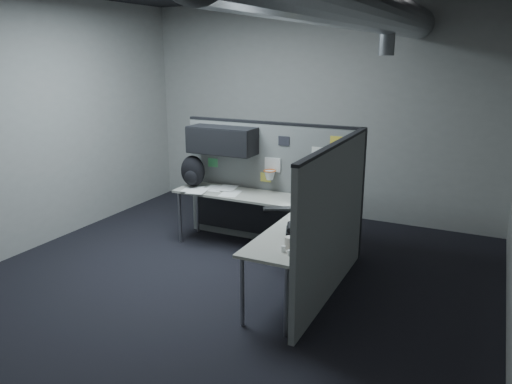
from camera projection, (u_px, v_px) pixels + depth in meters
The scene contains 12 objects.
room at pixel (278, 94), 4.81m from camera, with size 5.62×5.62×3.22m.
partition_back at pixel (258, 170), 6.52m from camera, with size 2.44×0.42×1.63m.
partition_right at pixel (333, 220), 5.12m from camera, with size 0.07×2.23×1.63m.
desk at pixel (268, 213), 5.99m from camera, with size 2.31×2.11×0.73m.
monitor at pixel (318, 183), 5.93m from camera, with size 0.56×0.56×0.48m.
keyboard at pixel (281, 209), 5.71m from camera, with size 0.43×0.31×0.04m.
mouse at pixel (305, 221), 5.32m from camera, with size 0.25×0.26×0.04m.
phone at pixel (297, 232), 4.92m from camera, with size 0.29×0.30×0.11m.
bottles at pixel (290, 249), 4.53m from camera, with size 0.12×0.18×0.08m.
cup at pixel (289, 243), 4.60m from camera, with size 0.08×0.08×0.11m, color beige.
papers at pixel (213, 190), 6.54m from camera, with size 0.82×0.66×0.02m.
backpack at pixel (193, 172), 6.68m from camera, with size 0.35×0.32×0.42m.
Camera 1 is at (2.50, -4.49, 2.49)m, focal length 35.00 mm.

